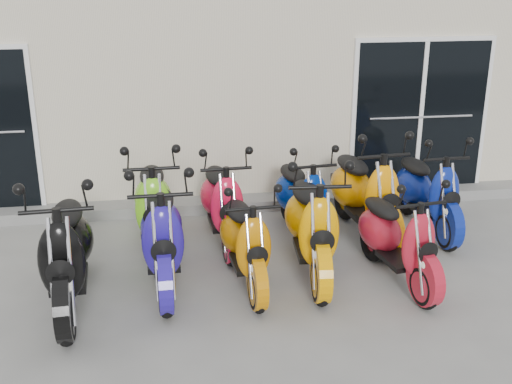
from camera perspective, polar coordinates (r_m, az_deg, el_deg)
ground at (r=7.23m, az=0.71°, el=-7.21°), size 80.00×80.00×0.00m
building at (r=11.72m, az=-3.39°, el=11.57°), size 14.00×6.00×3.20m
front_step at (r=9.03m, az=-1.33°, el=-0.99°), size 14.00×0.40×0.15m
door_right at (r=9.49m, az=14.38°, el=6.90°), size 2.02×0.08×2.22m
scooter_front_black at (r=6.54m, az=-16.61°, el=-3.90°), size 0.86×2.07×1.50m
scooter_front_blue at (r=6.78m, az=-8.41°, el=-2.58°), size 0.75×1.99×1.46m
scooter_front_orange_a at (r=6.73m, az=-0.97°, el=-3.38°), size 0.74×1.76×1.27m
scooter_front_orange_b at (r=6.95m, az=4.97°, el=-1.83°), size 0.87×2.03×1.46m
scooter_front_red at (r=6.96m, az=12.52°, el=-3.03°), size 0.89×1.81×1.28m
scooter_back_green at (r=7.63m, az=-9.16°, el=-0.10°), size 0.75×1.96×1.43m
scooter_back_red at (r=7.73m, az=-3.08°, el=0.05°), size 0.75×1.86×1.35m
scooter_back_blue at (r=7.91m, az=4.09°, el=0.34°), size 0.82×1.83×1.31m
scooter_back_yellow at (r=7.97m, az=9.72°, el=0.93°), size 0.92×2.08×1.49m
scooter_back_extra at (r=8.37m, az=15.04°, el=0.95°), size 0.75×1.86×1.35m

